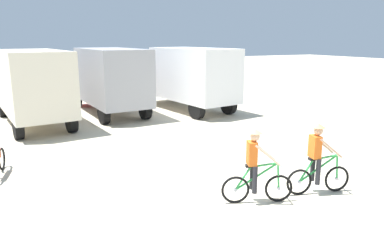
{
  "coord_description": "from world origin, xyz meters",
  "views": [
    {
      "loc": [
        -5.32,
        -7.53,
        3.85
      ],
      "look_at": [
        0.19,
        3.5,
        1.1
      ],
      "focal_mm": 34.4,
      "sensor_mm": 36.0,
      "label": 1
    }
  ],
  "objects_px": {
    "box_truck_grey_hauler": "(108,78)",
    "box_truck_avon_van": "(187,76)",
    "box_truck_cream_rv": "(32,84)",
    "cyclist_cowboy_hat": "(317,162)",
    "cyclist_orange_shirt": "(256,169)"
  },
  "relations": [
    {
      "from": "box_truck_cream_rv",
      "to": "box_truck_avon_van",
      "type": "relative_size",
      "value": 0.99
    },
    {
      "from": "box_truck_grey_hauler",
      "to": "box_truck_avon_van",
      "type": "bearing_deg",
      "value": -11.97
    },
    {
      "from": "box_truck_cream_rv",
      "to": "cyclist_cowboy_hat",
      "type": "relative_size",
      "value": 3.83
    },
    {
      "from": "box_truck_avon_van",
      "to": "cyclist_orange_shirt",
      "type": "xyz_separation_m",
      "value": [
        -3.7,
        -11.31,
        -1.03
      ]
    },
    {
      "from": "box_truck_grey_hauler",
      "to": "box_truck_avon_van",
      "type": "relative_size",
      "value": 0.98
    },
    {
      "from": "box_truck_cream_rv",
      "to": "box_truck_avon_van",
      "type": "height_order",
      "value": "same"
    },
    {
      "from": "box_truck_cream_rv",
      "to": "box_truck_grey_hauler",
      "type": "height_order",
      "value": "same"
    },
    {
      "from": "box_truck_cream_rv",
      "to": "box_truck_avon_van",
      "type": "bearing_deg",
      "value": 1.43
    },
    {
      "from": "box_truck_avon_van",
      "to": "cyclist_orange_shirt",
      "type": "relative_size",
      "value": 3.86
    },
    {
      "from": "box_truck_grey_hauler",
      "to": "cyclist_orange_shirt",
      "type": "distance_m",
      "value": 12.23
    },
    {
      "from": "box_truck_grey_hauler",
      "to": "box_truck_avon_van",
      "type": "distance_m",
      "value": 4.18
    },
    {
      "from": "box_truck_cream_rv",
      "to": "cyclist_cowboy_hat",
      "type": "bearing_deg",
      "value": -63.0
    },
    {
      "from": "cyclist_orange_shirt",
      "to": "box_truck_grey_hauler",
      "type": "bearing_deg",
      "value": 91.86
    },
    {
      "from": "box_truck_cream_rv",
      "to": "cyclist_orange_shirt",
      "type": "xyz_separation_m",
      "value": [
        4.09,
        -11.11,
        -1.03
      ]
    },
    {
      "from": "cyclist_orange_shirt",
      "to": "cyclist_cowboy_hat",
      "type": "bearing_deg",
      "value": -8.37
    }
  ]
}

